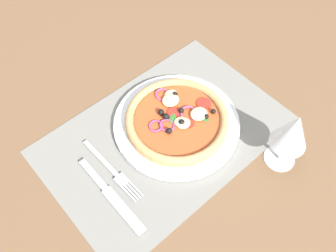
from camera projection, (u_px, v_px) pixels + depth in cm
name	position (u px, v px, depth cm)	size (l,w,h in cm)	color
ground_plane	(164.00, 138.00, 80.31)	(190.00, 140.00, 2.40)	brown
placemat	(164.00, 135.00, 79.15)	(51.58, 34.12, 0.40)	slate
plate	(177.00, 124.00, 79.73)	(27.74, 27.74, 1.16)	white
pizza	(178.00, 120.00, 78.41)	(22.45, 22.45, 2.69)	tan
fork	(114.00, 172.00, 73.57)	(2.38, 18.04, 0.44)	#B2B5BA
knife	(111.00, 196.00, 70.71)	(2.01, 20.00, 0.62)	#B2B5BA
wine_glass	(293.00, 132.00, 67.73)	(7.20, 7.20, 14.90)	silver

